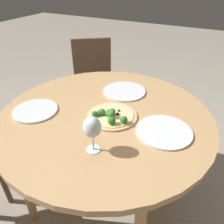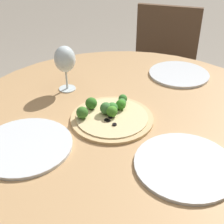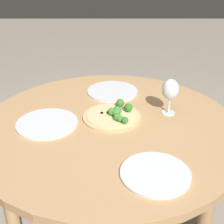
{
  "view_description": "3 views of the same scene",
  "coord_description": "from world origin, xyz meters",
  "px_view_note": "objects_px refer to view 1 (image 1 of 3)",
  "views": [
    {
      "loc": [
        -0.88,
        -0.49,
        1.42
      ],
      "look_at": [
        -0.01,
        -0.05,
        0.78
      ],
      "focal_mm": 35.0,
      "sensor_mm": 36.0,
      "label": 1
    },
    {
      "loc": [
        0.72,
        -0.47,
        1.32
      ],
      "look_at": [
        -0.01,
        -0.05,
        0.78
      ],
      "focal_mm": 50.0,
      "sensor_mm": 36.0,
      "label": 2
    },
    {
      "loc": [
        -0.01,
        1.21,
        1.45
      ],
      "look_at": [
        -0.01,
        -0.05,
        0.78
      ],
      "focal_mm": 50.0,
      "sensor_mm": 36.0,
      "label": 3
    }
  ],
  "objects_px": {
    "plate_near": "(164,131)",
    "plate_far": "(124,91)",
    "pizza": "(111,115)",
    "chair": "(94,82)",
    "plate_side": "(35,111)",
    "wine_glass": "(92,128)"
  },
  "relations": [
    {
      "from": "pizza",
      "to": "wine_glass",
      "type": "distance_m",
      "value": 0.28
    },
    {
      "from": "wine_glass",
      "to": "plate_side",
      "type": "bearing_deg",
      "value": 75.47
    },
    {
      "from": "pizza",
      "to": "plate_near",
      "type": "height_order",
      "value": "pizza"
    },
    {
      "from": "plate_near",
      "to": "plate_far",
      "type": "xyz_separation_m",
      "value": [
        0.29,
        0.35,
        -0.0
      ]
    },
    {
      "from": "pizza",
      "to": "plate_side",
      "type": "relative_size",
      "value": 1.09
    },
    {
      "from": "chair",
      "to": "pizza",
      "type": "relative_size",
      "value": 3.21
    },
    {
      "from": "plate_near",
      "to": "plate_far",
      "type": "distance_m",
      "value": 0.45
    },
    {
      "from": "pizza",
      "to": "plate_near",
      "type": "relative_size",
      "value": 0.99
    },
    {
      "from": "plate_far",
      "to": "plate_side",
      "type": "relative_size",
      "value": 1.1
    },
    {
      "from": "chair",
      "to": "plate_near",
      "type": "relative_size",
      "value": 3.17
    },
    {
      "from": "plate_far",
      "to": "chair",
      "type": "bearing_deg",
      "value": 46.99
    },
    {
      "from": "chair",
      "to": "plate_side",
      "type": "xyz_separation_m",
      "value": [
        -0.97,
        -0.22,
        0.28
      ]
    },
    {
      "from": "chair",
      "to": "plate_near",
      "type": "xyz_separation_m",
      "value": [
        -0.82,
        -0.92,
        0.28
      ]
    },
    {
      "from": "wine_glass",
      "to": "plate_side",
      "type": "distance_m",
      "value": 0.48
    },
    {
      "from": "wine_glass",
      "to": "plate_near",
      "type": "relative_size",
      "value": 0.63
    },
    {
      "from": "wine_glass",
      "to": "plate_near",
      "type": "distance_m",
      "value": 0.38
    },
    {
      "from": "plate_side",
      "to": "pizza",
      "type": "bearing_deg",
      "value": -71.09
    },
    {
      "from": "pizza",
      "to": "plate_far",
      "type": "distance_m",
      "value": 0.31
    },
    {
      "from": "plate_near",
      "to": "wine_glass",
      "type": "bearing_deg",
      "value": 137.38
    },
    {
      "from": "chair",
      "to": "pizza",
      "type": "height_order",
      "value": "chair"
    },
    {
      "from": "plate_near",
      "to": "plate_far",
      "type": "bearing_deg",
      "value": 49.9
    },
    {
      "from": "wine_glass",
      "to": "plate_side",
      "type": "xyz_separation_m",
      "value": [
        0.12,
        0.45,
        -0.12
      ]
    }
  ]
}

